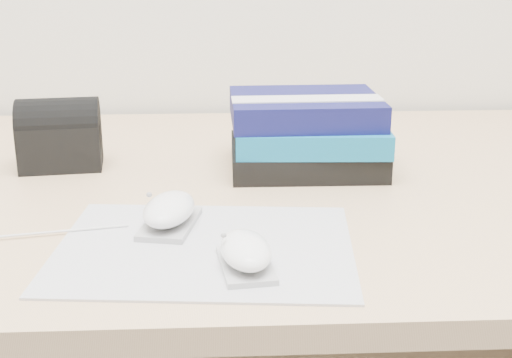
{
  "coord_description": "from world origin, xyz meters",
  "views": [
    {
      "loc": [
        -0.16,
        0.64,
        1.05
      ],
      "look_at": [
        -0.12,
        1.46,
        0.77
      ],
      "focal_mm": 50.0,
      "sensor_mm": 36.0,
      "label": 1
    }
  ],
  "objects_px": {
    "mouse_front": "(246,252)",
    "desk": "(324,304)",
    "mouse_rear": "(169,212)",
    "pouch": "(60,134)",
    "book_stack": "(307,133)"
  },
  "relations": [
    {
      "from": "desk",
      "to": "mouse_rear",
      "type": "distance_m",
      "value": 0.41
    },
    {
      "from": "desk",
      "to": "mouse_rear",
      "type": "height_order",
      "value": "mouse_rear"
    },
    {
      "from": "mouse_front",
      "to": "book_stack",
      "type": "relative_size",
      "value": 0.43
    },
    {
      "from": "mouse_front",
      "to": "desk",
      "type": "bearing_deg",
      "value": 68.75
    },
    {
      "from": "mouse_front",
      "to": "pouch",
      "type": "relative_size",
      "value": 0.78
    },
    {
      "from": "desk",
      "to": "mouse_rear",
      "type": "relative_size",
      "value": 14.64
    },
    {
      "from": "desk",
      "to": "mouse_front",
      "type": "relative_size",
      "value": 16.49
    },
    {
      "from": "desk",
      "to": "pouch",
      "type": "bearing_deg",
      "value": 179.03
    },
    {
      "from": "desk",
      "to": "pouch",
      "type": "distance_m",
      "value": 0.49
    },
    {
      "from": "mouse_front",
      "to": "book_stack",
      "type": "distance_m",
      "value": 0.35
    },
    {
      "from": "mouse_rear",
      "to": "mouse_front",
      "type": "relative_size",
      "value": 1.13
    },
    {
      "from": "desk",
      "to": "pouch",
      "type": "relative_size",
      "value": 12.91
    },
    {
      "from": "book_stack",
      "to": "pouch",
      "type": "xyz_separation_m",
      "value": [
        -0.36,
        0.02,
        -0.0
      ]
    },
    {
      "from": "mouse_rear",
      "to": "pouch",
      "type": "bearing_deg",
      "value": 125.24
    },
    {
      "from": "mouse_rear",
      "to": "pouch",
      "type": "xyz_separation_m",
      "value": [
        -0.17,
        0.25,
        0.03
      ]
    }
  ]
}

